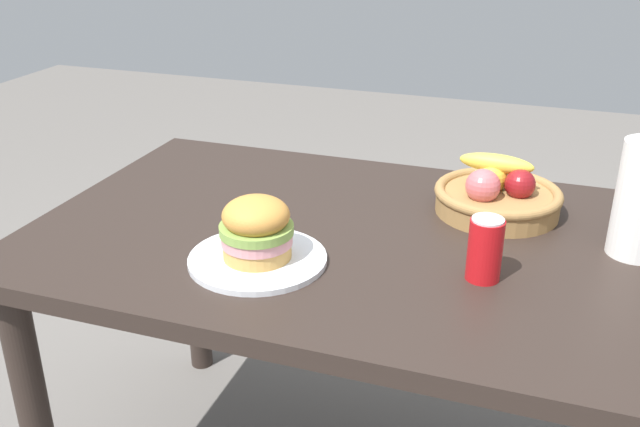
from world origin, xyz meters
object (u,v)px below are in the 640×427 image
(plate, at_px, (258,259))
(fruit_basket, at_px, (497,195))
(sandwich, at_px, (256,228))
(soda_can, at_px, (485,249))

(plate, relative_size, fruit_basket, 0.96)
(plate, bearing_deg, sandwich, 0.00)
(sandwich, distance_m, fruit_basket, 0.59)
(soda_can, bearing_deg, plate, -169.59)
(plate, xyz_separation_m, sandwich, (0.00, 0.00, 0.07))
(plate, height_order, soda_can, soda_can)
(sandwich, distance_m, soda_can, 0.44)
(sandwich, height_order, soda_can, sandwich)
(sandwich, height_order, fruit_basket, sandwich)
(plate, distance_m, sandwich, 0.07)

